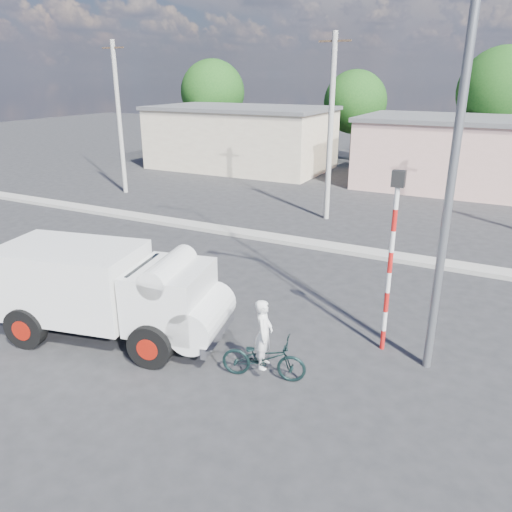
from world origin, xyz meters
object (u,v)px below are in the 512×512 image
at_px(cyclist, 264,346).
at_px(bicycle, 264,358).
at_px(streetlight, 447,146).
at_px(truck, 112,291).
at_px(traffic_pole, 392,248).

bearing_deg(cyclist, bicycle, -0.00).
distance_m(cyclist, streetlight, 5.54).
height_order(truck, cyclist, truck).
bearing_deg(cyclist, streetlight, -68.59).
height_order(truck, bicycle, truck).
bearing_deg(streetlight, truck, -162.45).
bearing_deg(bicycle, cyclist, -0.00).
height_order(cyclist, streetlight, streetlight).
bearing_deg(bicycle, streetlight, -68.59).
relative_size(truck, cyclist, 3.81).
xyz_separation_m(bicycle, traffic_pole, (2.02, 2.43, 2.10)).
bearing_deg(truck, traffic_pole, 10.49).
distance_m(bicycle, cyclist, 0.29).
bearing_deg(traffic_pole, truck, -157.53).
relative_size(truck, bicycle, 3.20).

